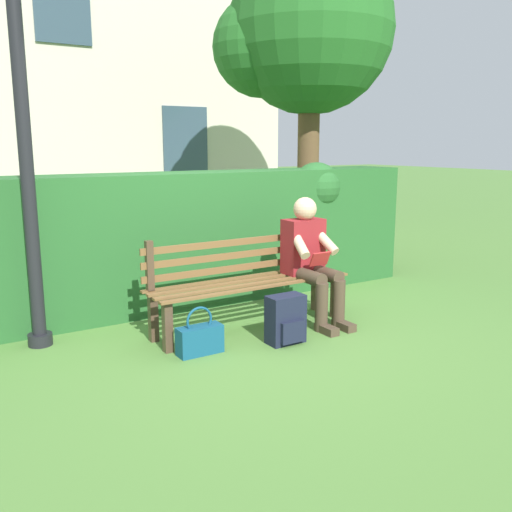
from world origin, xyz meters
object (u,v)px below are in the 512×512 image
object	(u,v)px
tree	(302,35)
person_seated	(311,257)
lamp_post	(21,101)
handbag	(200,339)
park_bench	(246,279)
backpack	(286,320)

from	to	relation	value
tree	person_seated	bearing A→B (deg)	55.41
tree	lamp_post	world-z (taller)	tree
tree	handbag	xyz separation A→B (m)	(3.08, 2.83, -3.03)
tree	park_bench	bearing A→B (deg)	45.40
backpack	tree	bearing A→B (deg)	-128.14
park_bench	handbag	world-z (taller)	park_bench
tree	handbag	distance (m)	5.17
park_bench	handbag	bearing A→B (deg)	30.21
person_seated	handbag	distance (m)	1.39
person_seated	backpack	world-z (taller)	person_seated
tree	handbag	size ratio (longest dim) A/B	11.16
park_bench	lamp_post	distance (m)	2.36
handbag	lamp_post	world-z (taller)	lamp_post
tree	backpack	world-z (taller)	tree
park_bench	backpack	world-z (taller)	park_bench
lamp_post	backpack	bearing A→B (deg)	149.36
person_seated	tree	size ratio (longest dim) A/B	0.27
person_seated	backpack	distance (m)	0.79
park_bench	handbag	xyz separation A→B (m)	(0.68, 0.39, -0.32)
backpack	park_bench	bearing A→B (deg)	-84.25
park_bench	handbag	size ratio (longest dim) A/B	4.86
handbag	person_seated	bearing A→B (deg)	-170.13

